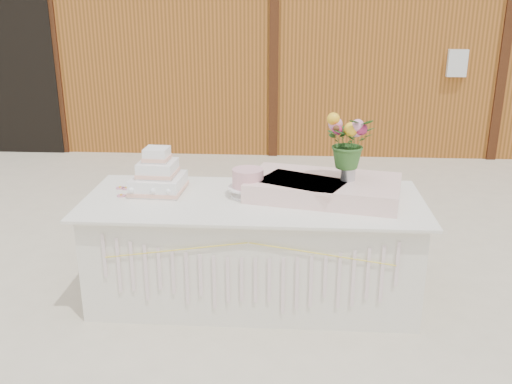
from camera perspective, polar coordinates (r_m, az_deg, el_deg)
ground at (r=4.34m, az=-0.26°, el=-10.32°), size 80.00×80.00×0.00m
barn at (r=9.79m, az=2.18°, el=16.33°), size 12.60×4.60×3.30m
cake_table at (r=4.16m, az=-0.27°, el=-5.70°), size 2.40×1.00×0.77m
wedding_cake at (r=4.20m, az=-9.76°, el=1.49°), size 0.39×0.39×0.33m
pink_cake_stand at (r=4.04m, az=-0.82°, el=1.08°), size 0.28×0.28×0.20m
satin_runner at (r=4.08m, az=6.82°, el=0.43°), size 1.15×0.81×0.13m
flower_vase at (r=4.04m, az=9.20°, el=2.14°), size 0.10×0.10×0.14m
bouquet at (r=3.97m, az=9.39°, el=5.64°), size 0.34×0.30×0.37m
loose_flowers at (r=4.26m, az=-13.35°, el=0.02°), size 0.17×0.32×0.02m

